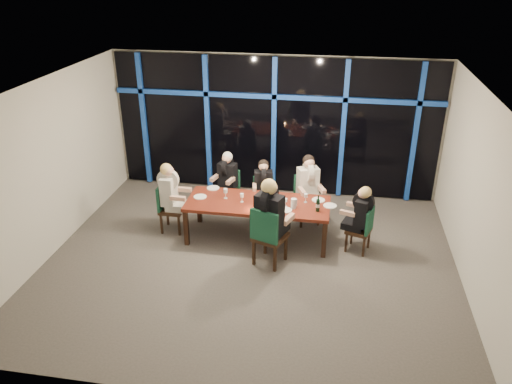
% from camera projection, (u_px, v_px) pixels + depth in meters
% --- Properties ---
extents(room, '(7.04, 7.00, 3.02)m').
position_uv_depth(room, '(250.00, 152.00, 7.78)').
color(room, '#5E5853').
rests_on(room, ground).
extents(window_wall, '(6.86, 0.43, 2.94)m').
position_uv_depth(window_wall, '(275.00, 124.00, 10.59)').
color(window_wall, black).
rests_on(window_wall, ground).
extents(dining_table, '(2.60, 1.00, 0.75)m').
position_uv_depth(dining_table, '(258.00, 206.00, 9.07)').
color(dining_table, maroon).
rests_on(dining_table, ground).
extents(chair_far_left, '(0.50, 0.50, 0.88)m').
position_uv_depth(chair_far_left, '(229.00, 188.00, 10.21)').
color(chair_far_left, black).
rests_on(chair_far_left, ground).
extents(chair_far_mid, '(0.46, 0.46, 0.86)m').
position_uv_depth(chair_far_mid, '(263.00, 196.00, 9.91)').
color(chair_far_mid, black).
rests_on(chair_far_mid, ground).
extents(chair_far_right, '(0.58, 0.58, 0.96)m').
position_uv_depth(chair_far_right, '(306.00, 196.00, 9.77)').
color(chair_far_right, black).
rests_on(chair_far_right, ground).
extents(chair_end_left, '(0.44, 0.44, 0.94)m').
position_uv_depth(chair_end_left, '(168.00, 205.00, 9.43)').
color(chair_end_left, black).
rests_on(chair_end_left, ground).
extents(chair_end_right, '(0.50, 0.50, 0.86)m').
position_uv_depth(chair_end_right, '(363.00, 227.00, 8.75)').
color(chair_end_right, black).
rests_on(chair_end_right, ground).
extents(chair_near_mid, '(0.64, 0.64, 1.08)m').
position_uv_depth(chair_near_mid, '(267.00, 234.00, 8.30)').
color(chair_near_mid, black).
rests_on(chair_near_mid, ground).
extents(diner_far_left, '(0.50, 0.59, 0.85)m').
position_uv_depth(diner_far_left, '(227.00, 174.00, 10.00)').
color(diner_far_left, black).
rests_on(diner_far_left, ground).
extents(diner_far_mid, '(0.47, 0.57, 0.83)m').
position_uv_depth(diner_far_mid, '(263.00, 181.00, 9.69)').
color(diner_far_mid, black).
rests_on(diner_far_mid, ground).
extents(diner_far_right, '(0.60, 0.66, 0.93)m').
position_uv_depth(diner_far_right, '(309.00, 180.00, 9.53)').
color(diner_far_right, silver).
rests_on(diner_far_right, ground).
extents(diner_end_left, '(0.58, 0.47, 0.91)m').
position_uv_depth(diner_end_left, '(170.00, 188.00, 9.25)').
color(diner_end_left, silver).
rests_on(diner_end_left, ground).
extents(diner_end_right, '(0.58, 0.51, 0.84)m').
position_uv_depth(diner_end_right, '(361.00, 209.00, 8.63)').
color(diner_end_right, black).
rests_on(diner_end_right, ground).
extents(diner_near_mid, '(0.66, 0.74, 1.06)m').
position_uv_depth(diner_near_mid, '(270.00, 209.00, 8.18)').
color(diner_near_mid, black).
rests_on(diner_near_mid, ground).
extents(plate_far_left, '(0.24, 0.24, 0.01)m').
position_uv_depth(plate_far_left, '(213.00, 188.00, 9.57)').
color(plate_far_left, white).
rests_on(plate_far_left, dining_table).
extents(plate_far_mid, '(0.24, 0.24, 0.01)m').
position_uv_depth(plate_far_mid, '(264.00, 197.00, 9.21)').
color(plate_far_mid, white).
rests_on(plate_far_mid, dining_table).
extents(plate_far_right, '(0.24, 0.24, 0.01)m').
position_uv_depth(plate_far_right, '(318.00, 200.00, 9.11)').
color(plate_far_right, white).
rests_on(plate_far_right, dining_table).
extents(plate_end_left, '(0.24, 0.24, 0.01)m').
position_uv_depth(plate_end_left, '(200.00, 197.00, 9.23)').
color(plate_end_left, white).
rests_on(plate_end_left, dining_table).
extents(plate_end_right, '(0.24, 0.24, 0.01)m').
position_uv_depth(plate_end_right, '(329.00, 206.00, 8.90)').
color(plate_end_right, white).
rests_on(plate_end_right, dining_table).
extents(plate_near_mid, '(0.24, 0.24, 0.01)m').
position_uv_depth(plate_near_mid, '(285.00, 210.00, 8.75)').
color(plate_near_mid, white).
rests_on(plate_near_mid, dining_table).
extents(wine_bottle, '(0.07, 0.07, 0.30)m').
position_uv_depth(wine_bottle, '(318.00, 205.00, 8.68)').
color(wine_bottle, black).
rests_on(wine_bottle, dining_table).
extents(water_pitcher, '(0.11, 0.10, 0.18)m').
position_uv_depth(water_pitcher, '(294.00, 203.00, 8.80)').
color(water_pitcher, silver).
rests_on(water_pitcher, dining_table).
extents(tea_light, '(0.05, 0.05, 0.03)m').
position_uv_depth(tea_light, '(253.00, 209.00, 8.76)').
color(tea_light, '#FF9E4C').
rests_on(tea_light, dining_table).
extents(wine_glass_a, '(0.06, 0.06, 0.17)m').
position_uv_depth(wine_glass_a, '(242.00, 196.00, 9.00)').
color(wine_glass_a, silver).
rests_on(wine_glass_a, dining_table).
extents(wine_glass_b, '(0.06, 0.06, 0.16)m').
position_uv_depth(wine_glass_b, '(265.00, 196.00, 9.02)').
color(wine_glass_b, silver).
rests_on(wine_glass_b, dining_table).
extents(wine_glass_c, '(0.06, 0.06, 0.16)m').
position_uv_depth(wine_glass_c, '(286.00, 201.00, 8.84)').
color(wine_glass_c, silver).
rests_on(wine_glass_c, dining_table).
extents(wine_glass_d, '(0.07, 0.07, 0.19)m').
position_uv_depth(wine_glass_d, '(225.00, 191.00, 9.13)').
color(wine_glass_d, silver).
rests_on(wine_glass_d, dining_table).
extents(wine_glass_e, '(0.07, 0.07, 0.17)m').
position_uv_depth(wine_glass_e, '(306.00, 196.00, 8.99)').
color(wine_glass_e, silver).
rests_on(wine_glass_e, dining_table).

